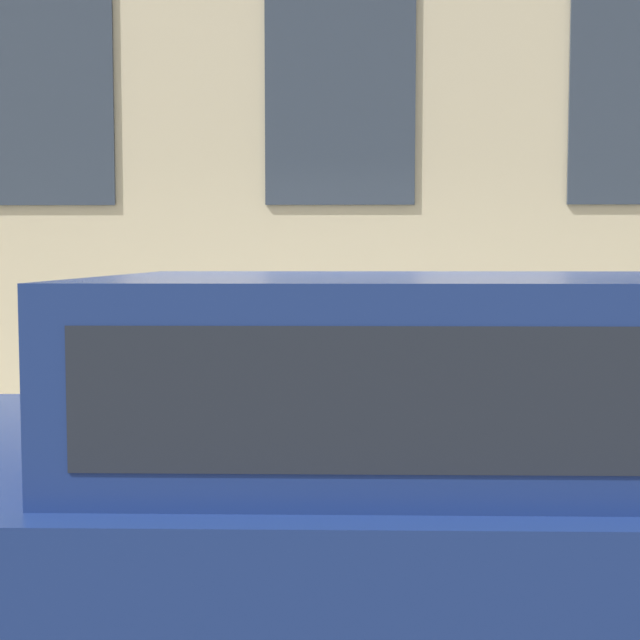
{
  "coord_description": "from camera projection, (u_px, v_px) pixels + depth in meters",
  "views": [
    {
      "loc": [
        -4.38,
        -0.0,
        1.67
      ],
      "look_at": [
        0.71,
        0.11,
        1.31
      ],
      "focal_mm": 50.0,
      "sensor_mm": 36.0,
      "label": 1
    }
  ],
  "objects": [
    {
      "name": "ground_plane",
      "position": [
        339.0,
        589.0,
        4.48
      ],
      "size": [
        80.0,
        80.0,
        0.0
      ],
      "primitive_type": "plane",
      "color": "#514F4C"
    },
    {
      "name": "sidewalk",
      "position": [
        339.0,
        492.0,
        6.03
      ],
      "size": [
        3.12,
        60.0,
        0.16
      ],
      "color": "#9E9B93",
      "rests_on": "ground_plane"
    },
    {
      "name": "fire_hydrant",
      "position": [
        378.0,
        457.0,
        4.99
      ],
      "size": [
        0.29,
        0.41,
        0.77
      ],
      "color": "#2D7260",
      "rests_on": "sidewalk"
    },
    {
      "name": "person",
      "position": [
        265.0,
        396.0,
        5.3
      ],
      "size": [
        0.28,
        0.18,
        1.14
      ],
      "rotation": [
        0.0,
        0.0,
        -0.81
      ],
      "color": "#998466",
      "rests_on": "sidewalk"
    },
    {
      "name": "parked_truck_navy_near",
      "position": [
        509.0,
        469.0,
        3.09
      ],
      "size": [
        2.03,
        4.68,
        1.61
      ],
      "color": "black",
      "rests_on": "ground_plane"
    }
  ]
}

